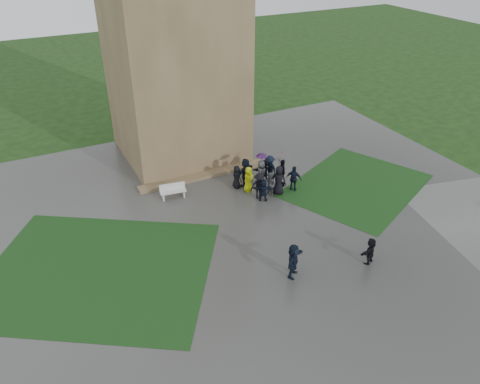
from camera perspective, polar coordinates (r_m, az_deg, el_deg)
name	(u,v)px	position (r m, az deg, el deg)	size (l,w,h in m)	color
ground	(285,268)	(23.96, 5.55, -9.21)	(120.00, 120.00, 0.00)	black
plaza	(266,246)	(25.28, 3.17, -6.62)	(34.00, 34.00, 0.02)	#353533
lawn_inset_left	(98,271)	(24.70, -16.94, -9.17)	(11.00, 9.00, 0.01)	black
lawn_inset_right	(356,186)	(31.58, 14.00, 0.77)	(9.00, 7.00, 0.01)	black
tower	(172,27)	(32.60, -8.30, 19.27)	(8.00, 8.00, 18.00)	brown
tower_plinth	(204,175)	(31.73, -4.46, 2.03)	(9.00, 0.80, 0.22)	brown
bench	(173,191)	(29.42, -8.18, 0.15)	(1.67, 0.73, 0.94)	silver
visitor_cluster	(266,175)	(29.87, 3.19, 2.14)	(3.96, 3.43, 2.52)	black
pedestrian_mid	(293,261)	(22.96, 6.52, -8.32)	(1.70, 0.61, 1.84)	black
pedestrian_near	(370,251)	(24.60, 15.59, -6.93)	(1.37, 0.49, 1.47)	black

